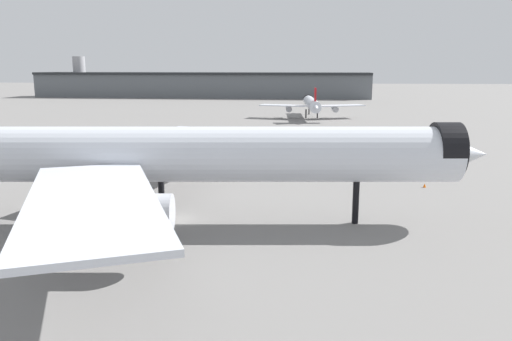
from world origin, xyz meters
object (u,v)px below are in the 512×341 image
at_px(airliner_near_gate, 177,156).
at_px(traffic_cone_near_nose, 425,185).
at_px(airliner_far_taxiway, 312,104).
at_px(service_truck_front, 185,150).

distance_m(airliner_near_gate, traffic_cone_near_nose, 36.64).
distance_m(airliner_far_taxiway, traffic_cone_near_nose, 98.19).
bearing_deg(airliner_near_gate, service_truck_front, 96.88).
height_order(airliner_far_taxiway, service_truck_front, airliner_far_taxiway).
height_order(service_truck_front, traffic_cone_near_nose, service_truck_front).
bearing_deg(service_truck_front, traffic_cone_near_nose, -175.45).
bearing_deg(airliner_far_taxiway, service_truck_front, 159.20).
bearing_deg(airliner_near_gate, traffic_cone_near_nose, 27.37).
distance_m(airliner_far_taxiway, service_truck_front, 81.28).
bearing_deg(traffic_cone_near_nose, airliner_far_taxiway, 98.13).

